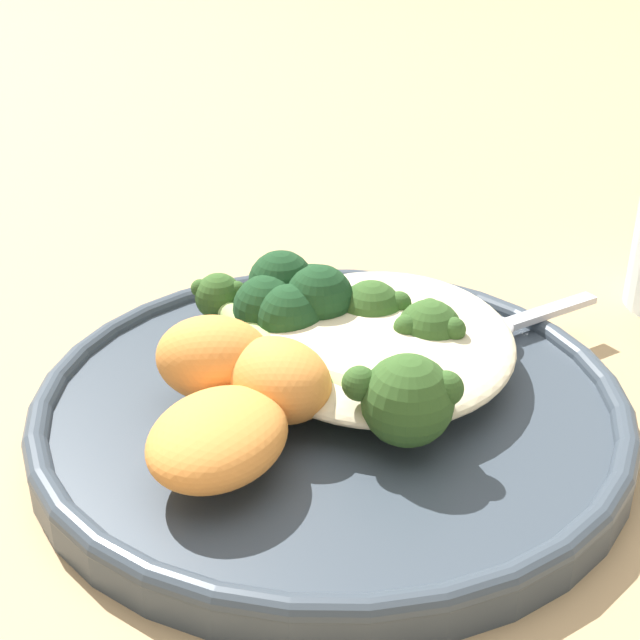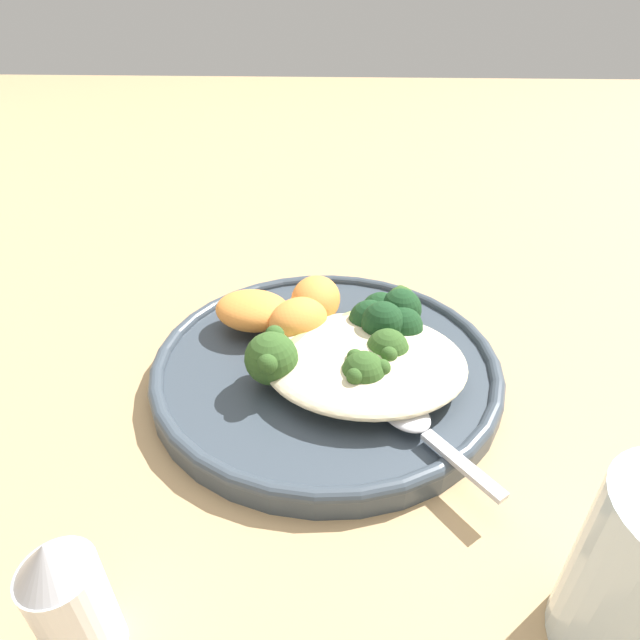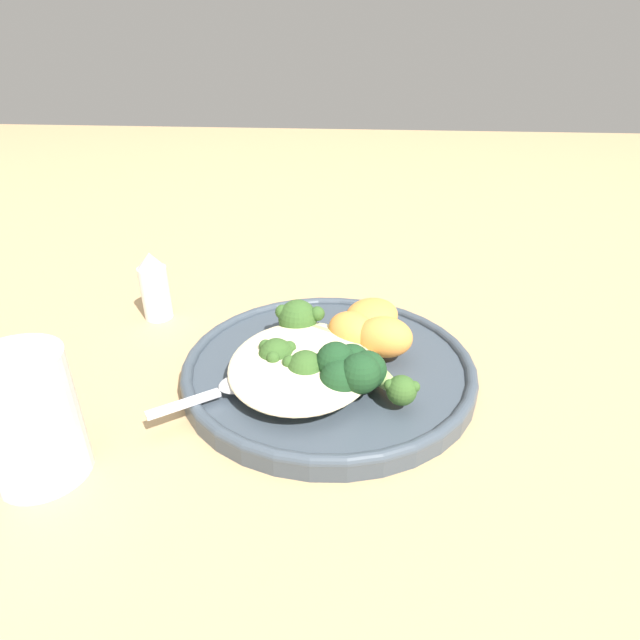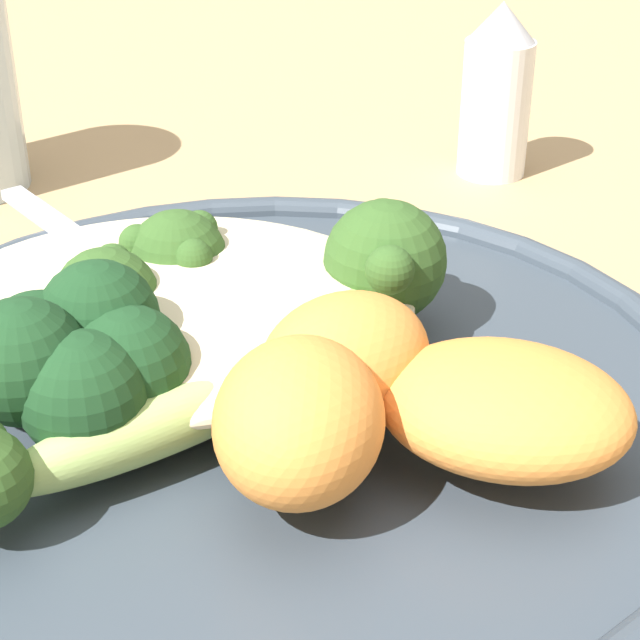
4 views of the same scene
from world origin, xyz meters
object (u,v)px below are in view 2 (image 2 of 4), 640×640
(broccoli_stalk_3, at_px, (370,311))
(spoon, at_px, (407,421))
(broccoli_stalk_0, at_px, (274,354))
(sweet_potato_chunk_2, at_px, (298,319))
(kale_tuft, at_px, (382,318))
(quinoa_mound, at_px, (358,360))
(sweet_potato_chunk_0, at_px, (248,310))
(plate, at_px, (321,363))
(broccoli_stalk_2, at_px, (370,349))
(broccoli_stalk_1, at_px, (350,368))
(salt_shaker, at_px, (61,602))
(sweet_potato_chunk_1, at_px, (293,320))
(sweet_potato_chunk_3, at_px, (311,299))

(broccoli_stalk_3, xyz_separation_m, spoon, (-0.02, 0.13, -0.01))
(broccoli_stalk_0, distance_m, sweet_potato_chunk_2, 0.06)
(sweet_potato_chunk_2, xyz_separation_m, kale_tuft, (-0.07, 0.00, 0.01))
(broccoli_stalk_0, bearing_deg, quinoa_mound, 126.50)
(broccoli_stalk_0, xyz_separation_m, sweet_potato_chunk_0, (0.03, -0.07, -0.00))
(quinoa_mound, bearing_deg, sweet_potato_chunk_2, -43.81)
(plate, distance_m, broccoli_stalk_3, 0.07)
(sweet_potato_chunk_0, height_order, spoon, sweet_potato_chunk_0)
(plate, xyz_separation_m, sweet_potato_chunk_2, (0.02, -0.03, 0.03))
(quinoa_mound, height_order, broccoli_stalk_0, broccoli_stalk_0)
(broccoli_stalk_2, bearing_deg, plate, -167.85)
(plate, relative_size, sweet_potato_chunk_2, 6.16)
(broccoli_stalk_1, distance_m, spoon, 0.06)
(kale_tuft, bearing_deg, sweet_potato_chunk_0, -7.63)
(broccoli_stalk_2, bearing_deg, kale_tuft, 103.62)
(broccoli_stalk_2, relative_size, sweet_potato_chunk_2, 1.92)
(sweet_potato_chunk_2, xyz_separation_m, spoon, (-0.09, 0.11, -0.01))
(sweet_potato_chunk_2, bearing_deg, salt_shaker, 71.50)
(broccoli_stalk_2, bearing_deg, broccoli_stalk_3, 117.83)
(sweet_potato_chunk_0, bearing_deg, sweet_potato_chunk_1, 155.92)
(plate, distance_m, broccoli_stalk_1, 0.05)
(broccoli_stalk_2, distance_m, sweet_potato_chunk_0, 0.12)
(sweet_potato_chunk_3, relative_size, salt_shaker, 0.66)
(sweet_potato_chunk_3, height_order, spoon, sweet_potato_chunk_3)
(quinoa_mound, relative_size, broccoli_stalk_1, 1.69)
(broccoli_stalk_1, xyz_separation_m, sweet_potato_chunk_2, (0.05, -0.07, 0.00))
(quinoa_mound, height_order, salt_shaker, salt_shaker)
(sweet_potato_chunk_3, bearing_deg, salt_shaker, 71.52)
(sweet_potato_chunk_2, bearing_deg, quinoa_mound, 136.19)
(plate, relative_size, kale_tuft, 4.55)
(sweet_potato_chunk_3, xyz_separation_m, kale_tuft, (-0.06, 0.03, 0.00))
(broccoli_stalk_0, relative_size, broccoli_stalk_2, 0.99)
(spoon, bearing_deg, plate, -179.73)
(salt_shaker, bearing_deg, quinoa_mound, -124.13)
(broccoli_stalk_2, distance_m, sweet_potato_chunk_3, 0.08)
(broccoli_stalk_1, height_order, sweet_potato_chunk_0, broccoli_stalk_1)
(broccoli_stalk_1, bearing_deg, broccoli_stalk_0, -130.68)
(broccoli_stalk_2, xyz_separation_m, sweet_potato_chunk_0, (0.11, -0.05, -0.00))
(kale_tuft, xyz_separation_m, spoon, (-0.01, 0.11, -0.02))
(broccoli_stalk_0, height_order, sweet_potato_chunk_1, broccoli_stalk_0)
(broccoli_stalk_0, distance_m, sweet_potato_chunk_0, 0.08)
(plate, bearing_deg, sweet_potato_chunk_0, -30.77)
(broccoli_stalk_3, bearing_deg, salt_shaker, -153.78)
(broccoli_stalk_0, xyz_separation_m, kale_tuft, (-0.09, -0.05, 0.00))
(broccoli_stalk_3, xyz_separation_m, salt_shaker, (0.15, 0.27, 0.01))
(plate, height_order, quinoa_mound, quinoa_mound)
(quinoa_mound, distance_m, broccoli_stalk_1, 0.02)
(broccoli_stalk_3, relative_size, sweet_potato_chunk_3, 1.78)
(plate, bearing_deg, broccoli_stalk_0, 39.62)
(plate, xyz_separation_m, sweet_potato_chunk_1, (0.03, -0.02, 0.03))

